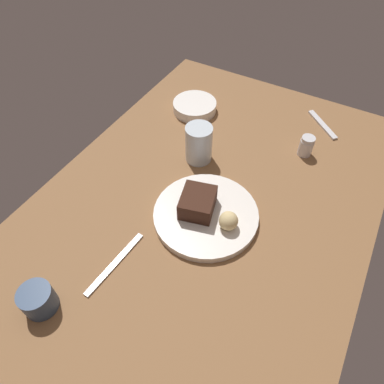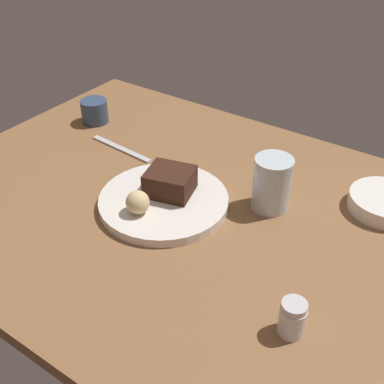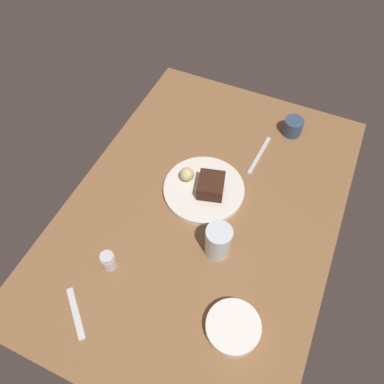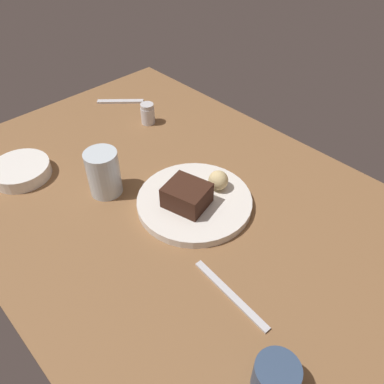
{
  "view_description": "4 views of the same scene",
  "coord_description": "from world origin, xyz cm",
  "px_view_note": "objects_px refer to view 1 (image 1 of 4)",
  "views": [
    {
      "loc": [
        -54.16,
        -25.4,
        75.49
      ],
      "look_at": [
        -3.5,
        3.18,
        6.99
      ],
      "focal_mm": 32.51,
      "sensor_mm": 36.0,
      "label": 1
    },
    {
      "loc": [
        44.28,
        -65.27,
        63.74
      ],
      "look_at": [
        0.68,
        -2.05,
        8.89
      ],
      "focal_mm": 45.38,
      "sensor_mm": 36.0,
      "label": 2
    },
    {
      "loc": [
        60.37,
        23.0,
        105.26
      ],
      "look_at": [
        -0.71,
        -4.27,
        8.6
      ],
      "focal_mm": 34.96,
      "sensor_mm": 36.0,
      "label": 3
    },
    {
      "loc": [
        -52.92,
        42.83,
        65.99
      ],
      "look_at": [
        -6.01,
        -1.79,
        7.26
      ],
      "focal_mm": 36.01,
      "sensor_mm": 36.0,
      "label": 4
    }
  ],
  "objects_px": {
    "coffee_cup": "(38,300)",
    "butter_knife": "(115,263)",
    "bread_roll": "(228,221)",
    "salt_shaker": "(306,146)",
    "water_glass": "(199,144)",
    "dessert_spoon": "(322,125)",
    "chocolate_cake_slice": "(199,203)",
    "side_bowl": "(195,106)",
    "dessert_plate": "(206,215)"
  },
  "relations": [
    {
      "from": "salt_shaker",
      "to": "dessert_spoon",
      "type": "bearing_deg",
      "value": -3.98
    },
    {
      "from": "coffee_cup",
      "to": "dessert_spoon",
      "type": "relative_size",
      "value": 0.47
    },
    {
      "from": "side_bowl",
      "to": "dessert_spoon",
      "type": "distance_m",
      "value": 0.42
    },
    {
      "from": "salt_shaker",
      "to": "water_glass",
      "type": "relative_size",
      "value": 0.55
    },
    {
      "from": "dessert_plate",
      "to": "salt_shaker",
      "type": "relative_size",
      "value": 4.27
    },
    {
      "from": "chocolate_cake_slice",
      "to": "butter_knife",
      "type": "relative_size",
      "value": 0.49
    },
    {
      "from": "dessert_plate",
      "to": "water_glass",
      "type": "distance_m",
      "value": 0.22
    },
    {
      "from": "coffee_cup",
      "to": "dessert_spoon",
      "type": "distance_m",
      "value": 0.96
    },
    {
      "from": "salt_shaker",
      "to": "butter_knife",
      "type": "height_order",
      "value": "salt_shaker"
    },
    {
      "from": "coffee_cup",
      "to": "side_bowl",
      "type": "bearing_deg",
      "value": 3.81
    },
    {
      "from": "dessert_plate",
      "to": "dessert_spoon",
      "type": "bearing_deg",
      "value": -17.05
    },
    {
      "from": "chocolate_cake_slice",
      "to": "dessert_spoon",
      "type": "height_order",
      "value": "chocolate_cake_slice"
    },
    {
      "from": "chocolate_cake_slice",
      "to": "salt_shaker",
      "type": "bearing_deg",
      "value": -25.24
    },
    {
      "from": "salt_shaker",
      "to": "butter_knife",
      "type": "bearing_deg",
      "value": 155.19
    },
    {
      "from": "dessert_spoon",
      "to": "butter_knife",
      "type": "height_order",
      "value": "dessert_spoon"
    },
    {
      "from": "bread_roll",
      "to": "salt_shaker",
      "type": "relative_size",
      "value": 0.75
    },
    {
      "from": "butter_knife",
      "to": "coffee_cup",
      "type": "bearing_deg",
      "value": -20.88
    },
    {
      "from": "side_bowl",
      "to": "butter_knife",
      "type": "distance_m",
      "value": 0.62
    },
    {
      "from": "water_glass",
      "to": "dessert_spoon",
      "type": "distance_m",
      "value": 0.44
    },
    {
      "from": "bread_roll",
      "to": "water_glass",
      "type": "distance_m",
      "value": 0.27
    },
    {
      "from": "water_glass",
      "to": "butter_knife",
      "type": "height_order",
      "value": "water_glass"
    },
    {
      "from": "coffee_cup",
      "to": "dessert_spoon",
      "type": "xyz_separation_m",
      "value": [
        0.89,
        -0.35,
        -0.03
      ]
    },
    {
      "from": "water_glass",
      "to": "dessert_spoon",
      "type": "relative_size",
      "value": 0.76
    },
    {
      "from": "salt_shaker",
      "to": "side_bowl",
      "type": "height_order",
      "value": "salt_shaker"
    },
    {
      "from": "bread_roll",
      "to": "coffee_cup",
      "type": "bearing_deg",
      "value": 144.68
    },
    {
      "from": "chocolate_cake_slice",
      "to": "coffee_cup",
      "type": "bearing_deg",
      "value": 155.44
    },
    {
      "from": "water_glass",
      "to": "dessert_spoon",
      "type": "height_order",
      "value": "water_glass"
    },
    {
      "from": "coffee_cup",
      "to": "butter_knife",
      "type": "xyz_separation_m",
      "value": [
        0.16,
        -0.07,
        -0.03
      ]
    },
    {
      "from": "coffee_cup",
      "to": "butter_knife",
      "type": "relative_size",
      "value": 0.37
    },
    {
      "from": "dessert_plate",
      "to": "coffee_cup",
      "type": "bearing_deg",
      "value": 152.92
    },
    {
      "from": "water_glass",
      "to": "coffee_cup",
      "type": "bearing_deg",
      "value": 172.63
    },
    {
      "from": "bread_roll",
      "to": "coffee_cup",
      "type": "xyz_separation_m",
      "value": [
        -0.37,
        0.26,
        -0.01
      ]
    },
    {
      "from": "side_bowl",
      "to": "dessert_spoon",
      "type": "bearing_deg",
      "value": -71.42
    },
    {
      "from": "salt_shaker",
      "to": "side_bowl",
      "type": "xyz_separation_m",
      "value": [
        0.02,
        0.39,
        -0.01
      ]
    },
    {
      "from": "dessert_plate",
      "to": "chocolate_cake_slice",
      "type": "relative_size",
      "value": 2.89
    },
    {
      "from": "dessert_spoon",
      "to": "butter_knife",
      "type": "relative_size",
      "value": 0.79
    },
    {
      "from": "bread_roll",
      "to": "butter_knife",
      "type": "height_order",
      "value": "bread_roll"
    },
    {
      "from": "side_bowl",
      "to": "coffee_cup",
      "type": "xyz_separation_m",
      "value": [
        -0.76,
        -0.05,
        0.01
      ]
    },
    {
      "from": "salt_shaker",
      "to": "dessert_plate",
      "type": "bearing_deg",
      "value": 157.54
    },
    {
      "from": "chocolate_cake_slice",
      "to": "coffee_cup",
      "type": "xyz_separation_m",
      "value": [
        -0.38,
        0.17,
        -0.01
      ]
    },
    {
      "from": "bread_roll",
      "to": "side_bowl",
      "type": "distance_m",
      "value": 0.5
    },
    {
      "from": "coffee_cup",
      "to": "chocolate_cake_slice",
      "type": "bearing_deg",
      "value": -24.56
    },
    {
      "from": "dessert_spoon",
      "to": "salt_shaker",
      "type": "bearing_deg",
      "value": -51.47
    },
    {
      "from": "salt_shaker",
      "to": "dessert_spoon",
      "type": "distance_m",
      "value": 0.16
    },
    {
      "from": "chocolate_cake_slice",
      "to": "coffee_cup",
      "type": "distance_m",
      "value": 0.42
    },
    {
      "from": "bread_roll",
      "to": "dessert_spoon",
      "type": "bearing_deg",
      "value": -9.84
    },
    {
      "from": "salt_shaker",
      "to": "coffee_cup",
      "type": "xyz_separation_m",
      "value": [
        -0.73,
        0.34,
        -0.0
      ]
    },
    {
      "from": "dessert_plate",
      "to": "coffee_cup",
      "type": "xyz_separation_m",
      "value": [
        -0.38,
        0.19,
        0.02
      ]
    },
    {
      "from": "dessert_spoon",
      "to": "bread_roll",
      "type": "bearing_deg",
      "value": -57.34
    },
    {
      "from": "chocolate_cake_slice",
      "to": "side_bowl",
      "type": "height_order",
      "value": "chocolate_cake_slice"
    }
  ]
}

